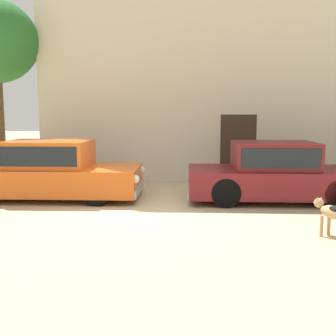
# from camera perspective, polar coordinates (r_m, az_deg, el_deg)

# --- Properties ---
(ground_plane) EXTENTS (80.00, 80.00, 0.00)m
(ground_plane) POSITION_cam_1_polar(r_m,az_deg,el_deg) (8.99, -5.98, -5.83)
(ground_plane) COLOR tan
(parked_sedan_nearest) EXTENTS (4.60, 1.84, 1.46)m
(parked_sedan_nearest) POSITION_cam_1_polar(r_m,az_deg,el_deg) (10.36, -16.70, -0.27)
(parked_sedan_nearest) COLOR #D15619
(parked_sedan_nearest) RESTS_ON ground_plane
(parked_sedan_second) EXTENTS (4.36, 1.81, 1.45)m
(parked_sedan_second) POSITION_cam_1_polar(r_m,az_deg,el_deg) (9.97, 15.13, -0.56)
(parked_sedan_second) COLOR maroon
(parked_sedan_second) RESTS_ON ground_plane
(apartment_block) EXTENTS (17.82, 6.34, 10.00)m
(apartment_block) POSITION_cam_1_polar(r_m,az_deg,el_deg) (16.29, 18.70, 17.61)
(apartment_block) COLOR beige
(apartment_block) RESTS_ON ground_plane
(stray_dog_spotted) EXTENTS (0.53, 0.88, 0.67)m
(stray_dog_spotted) POSITION_cam_1_polar(r_m,az_deg,el_deg) (7.31, 22.82, -5.95)
(stray_dog_spotted) COLOR tan
(stray_dog_spotted) RESTS_ON ground_plane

